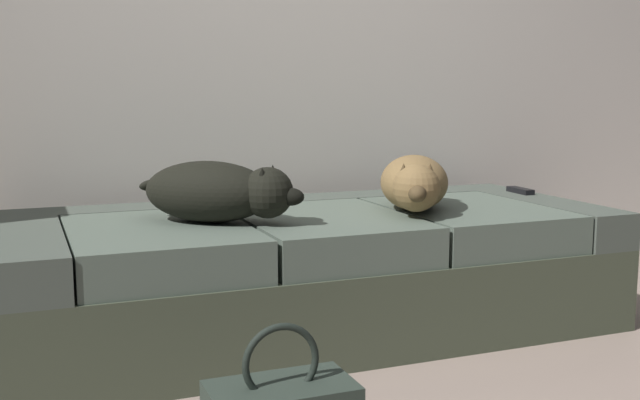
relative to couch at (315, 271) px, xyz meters
The scene contains 4 objects.
couch is the anchor object (origin of this frame).
dog_dark 0.51m from the couch, 166.74° to the right, with size 0.53×0.48×0.21m.
dog_tan 0.49m from the couch, 17.04° to the right, with size 0.42×0.56×0.20m.
tv_remote 1.04m from the couch, ahead, with size 0.04×0.15×0.02m, color black.
Camera 1 is at (-0.99, -1.47, 0.88)m, focal length 42.68 mm.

